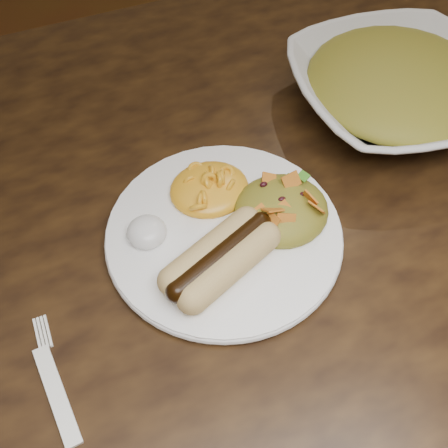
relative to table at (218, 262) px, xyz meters
name	(u,v)px	position (x,y,z in m)	size (l,w,h in m)	color
floor	(221,417)	(0.00, 0.00, -0.66)	(4.00, 4.00, 0.00)	#553D13
table	(218,262)	(0.00, 0.00, 0.00)	(1.60, 0.90, 0.75)	#39230E
plate	(224,233)	(0.00, -0.03, 0.10)	(0.25, 0.25, 0.01)	white
hotdog	(221,257)	(-0.02, -0.07, 0.12)	(0.12, 0.10, 0.03)	#DDB474
mac_and_cheese	(209,181)	(0.00, 0.03, 0.12)	(0.09, 0.08, 0.03)	orange
sour_cream	(146,229)	(-0.08, 0.00, 0.12)	(0.04, 0.04, 0.03)	white
taco_salad	(282,204)	(0.06, -0.03, 0.12)	(0.10, 0.10, 0.05)	#9E6B17
fork	(57,394)	(-0.21, -0.13, 0.09)	(0.02, 0.12, 0.00)	white
serving_bowl	(396,91)	(0.28, 0.08, 0.13)	(0.26, 0.26, 0.06)	silver
bowl_filling	(399,80)	(0.28, 0.08, 0.14)	(0.23, 0.23, 0.06)	#9E6B17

